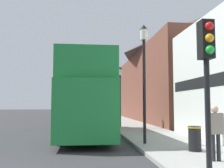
{
  "coord_description": "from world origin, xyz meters",
  "views": [
    {
      "loc": [
        3.45,
        -5.99,
        1.77
      ],
      "look_at": [
        5.02,
        7.9,
        2.87
      ],
      "focal_mm": 42.0,
      "sensor_mm": 36.0,
      "label": 1
    }
  ],
  "objects_px": {
    "lamp_post_second": "(120,85)",
    "litter_bin": "(195,138)",
    "tour_bus": "(85,104)",
    "lamp_post_nearest": "(144,61)",
    "parked_car_ahead_of_bus": "(94,116)",
    "pedestrian_nearest": "(215,127)",
    "traffic_signal": "(207,62)"
  },
  "relations": [
    {
      "from": "tour_bus",
      "to": "litter_bin",
      "type": "height_order",
      "value": "tour_bus"
    },
    {
      "from": "pedestrian_nearest",
      "to": "traffic_signal",
      "type": "relative_size",
      "value": 0.46
    },
    {
      "from": "tour_bus",
      "to": "traffic_signal",
      "type": "xyz_separation_m",
      "value": [
        2.53,
        -9.64,
        0.87
      ]
    },
    {
      "from": "parked_car_ahead_of_bus",
      "to": "lamp_post_nearest",
      "type": "distance_m",
      "value": 13.26
    },
    {
      "from": "lamp_post_nearest",
      "to": "litter_bin",
      "type": "height_order",
      "value": "lamp_post_nearest"
    },
    {
      "from": "lamp_post_second",
      "to": "litter_bin",
      "type": "xyz_separation_m",
      "value": [
        1.24,
        -9.75,
        -2.6
      ]
    },
    {
      "from": "pedestrian_nearest",
      "to": "lamp_post_nearest",
      "type": "height_order",
      "value": "lamp_post_nearest"
    },
    {
      "from": "parked_car_ahead_of_bus",
      "to": "lamp_post_nearest",
      "type": "xyz_separation_m",
      "value": [
        1.57,
        -12.85,
        2.9
      ]
    },
    {
      "from": "tour_bus",
      "to": "litter_bin",
      "type": "bearing_deg",
      "value": -57.93
    },
    {
      "from": "lamp_post_second",
      "to": "tour_bus",
      "type": "bearing_deg",
      "value": -124.51
    },
    {
      "from": "pedestrian_nearest",
      "to": "lamp_post_nearest",
      "type": "bearing_deg",
      "value": 108.91
    },
    {
      "from": "parked_car_ahead_of_bus",
      "to": "pedestrian_nearest",
      "type": "distance_m",
      "value": 16.7
    },
    {
      "from": "pedestrian_nearest",
      "to": "litter_bin",
      "type": "height_order",
      "value": "pedestrian_nearest"
    },
    {
      "from": "tour_bus",
      "to": "traffic_signal",
      "type": "height_order",
      "value": "tour_bus"
    },
    {
      "from": "tour_bus",
      "to": "lamp_post_nearest",
      "type": "bearing_deg",
      "value": -58.57
    },
    {
      "from": "parked_car_ahead_of_bus",
      "to": "lamp_post_second",
      "type": "distance_m",
      "value": 5.89
    },
    {
      "from": "lamp_post_second",
      "to": "litter_bin",
      "type": "height_order",
      "value": "lamp_post_second"
    },
    {
      "from": "tour_bus",
      "to": "pedestrian_nearest",
      "type": "xyz_separation_m",
      "value": [
        3.72,
        -7.65,
        -0.71
      ]
    },
    {
      "from": "parked_car_ahead_of_bus",
      "to": "pedestrian_nearest",
      "type": "bearing_deg",
      "value": -79.01
    },
    {
      "from": "tour_bus",
      "to": "lamp_post_nearest",
      "type": "height_order",
      "value": "lamp_post_nearest"
    },
    {
      "from": "traffic_signal",
      "to": "litter_bin",
      "type": "relative_size",
      "value": 3.99
    },
    {
      "from": "tour_bus",
      "to": "parked_car_ahead_of_bus",
      "type": "relative_size",
      "value": 2.55
    },
    {
      "from": "parked_car_ahead_of_bus",
      "to": "litter_bin",
      "type": "bearing_deg",
      "value": -77.67
    },
    {
      "from": "litter_bin",
      "to": "parked_car_ahead_of_bus",
      "type": "bearing_deg",
      "value": 101.03
    },
    {
      "from": "traffic_signal",
      "to": "lamp_post_nearest",
      "type": "bearing_deg",
      "value": 90.46
    },
    {
      "from": "pedestrian_nearest",
      "to": "traffic_signal",
      "type": "bearing_deg",
      "value": -120.97
    },
    {
      "from": "traffic_signal",
      "to": "lamp_post_second",
      "type": "xyz_separation_m",
      "value": [
        0.03,
        13.36,
        0.51
      ]
    },
    {
      "from": "lamp_post_second",
      "to": "pedestrian_nearest",
      "type": "bearing_deg",
      "value": -84.17
    },
    {
      "from": "tour_bus",
      "to": "traffic_signal",
      "type": "relative_size",
      "value": 2.94
    },
    {
      "from": "lamp_post_second",
      "to": "litter_bin",
      "type": "distance_m",
      "value": 10.17
    },
    {
      "from": "lamp_post_nearest",
      "to": "lamp_post_second",
      "type": "height_order",
      "value": "lamp_post_nearest"
    },
    {
      "from": "tour_bus",
      "to": "parked_car_ahead_of_bus",
      "type": "bearing_deg",
      "value": 83.95
    }
  ]
}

